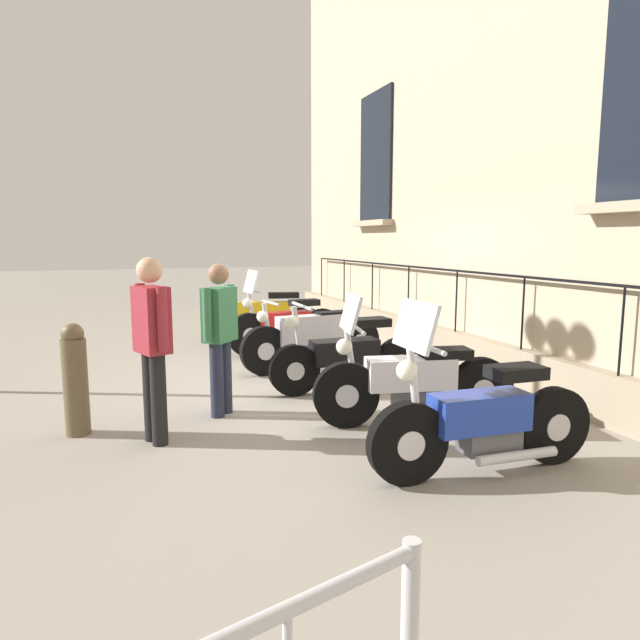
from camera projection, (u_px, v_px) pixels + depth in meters
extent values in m
plane|color=gray|center=(305.00, 382.00, 7.23)|extent=(60.00, 60.00, 0.00)
cube|color=tan|center=(492.00, 47.00, 7.50)|extent=(0.60, 13.13, 8.77)
cube|color=gray|center=(457.00, 350.00, 7.96)|extent=(0.20, 13.13, 0.53)
cube|color=black|center=(376.00, 157.00, 10.23)|extent=(0.06, 1.25, 2.30)
cube|color=tan|center=(371.00, 223.00, 10.38)|extent=(0.24, 1.45, 0.10)
cube|color=black|center=(457.00, 271.00, 7.79)|extent=(0.03, 11.03, 0.03)
cylinder|color=black|center=(322.00, 277.00, 12.98)|extent=(0.02, 0.02, 0.86)
cylinder|color=black|center=(344.00, 281.00, 11.70)|extent=(0.02, 0.02, 0.86)
cylinder|color=black|center=(372.00, 286.00, 10.41)|extent=(0.02, 0.02, 0.86)
cylinder|color=black|center=(408.00, 293.00, 9.13)|extent=(0.02, 0.02, 0.86)
cylinder|color=black|center=(456.00, 301.00, 7.85)|extent=(0.02, 0.02, 0.86)
cylinder|color=black|center=(523.00, 314.00, 6.57)|extent=(0.02, 0.02, 0.86)
cylinder|color=black|center=(622.00, 331.00, 5.29)|extent=(0.02, 0.02, 0.86)
cylinder|color=black|center=(224.00, 325.00, 10.12)|extent=(0.61, 0.23, 0.60)
cylinder|color=silver|center=(224.00, 325.00, 10.12)|extent=(0.23, 0.18, 0.21)
cylinder|color=black|center=(305.00, 322.00, 10.36)|extent=(0.61, 0.23, 0.60)
cylinder|color=silver|center=(305.00, 322.00, 10.36)|extent=(0.23, 0.18, 0.21)
cube|color=gold|center=(262.00, 312.00, 10.20)|extent=(1.01, 0.41, 0.36)
cube|color=#4C4C51|center=(268.00, 325.00, 10.25)|extent=(0.61, 0.29, 0.21)
cube|color=black|center=(284.00, 295.00, 10.22)|extent=(0.58, 0.31, 0.10)
cylinder|color=silver|center=(227.00, 304.00, 10.07)|extent=(0.17, 0.09, 0.75)
cylinder|color=silver|center=(229.00, 283.00, 10.03)|extent=(0.13, 0.53, 0.04)
sphere|color=white|center=(222.00, 293.00, 10.03)|extent=(0.16, 0.16, 0.16)
cylinder|color=silver|center=(279.00, 332.00, 10.17)|extent=(0.88, 0.23, 0.08)
cube|color=silver|center=(225.00, 275.00, 9.99)|extent=(0.20, 0.45, 0.36)
cylinder|color=black|center=(249.00, 335.00, 8.74)|extent=(0.70, 0.17, 0.69)
cylinder|color=silver|center=(249.00, 335.00, 8.74)|extent=(0.25, 0.15, 0.24)
cylinder|color=black|center=(323.00, 329.00, 9.27)|extent=(0.70, 0.17, 0.69)
cylinder|color=silver|center=(323.00, 329.00, 9.27)|extent=(0.25, 0.15, 0.24)
cube|color=red|center=(284.00, 321.00, 8.95)|extent=(0.88, 0.33, 0.29)
cube|color=#4C4C51|center=(290.00, 334.00, 9.03)|extent=(0.53, 0.25, 0.24)
cube|color=black|center=(304.00, 303.00, 9.06)|extent=(0.50, 0.27, 0.10)
cylinder|color=silver|center=(252.00, 313.00, 8.71)|extent=(0.16, 0.07, 0.69)
cylinder|color=silver|center=(255.00, 291.00, 8.68)|extent=(0.08, 0.56, 0.04)
sphere|color=white|center=(248.00, 303.00, 8.66)|extent=(0.16, 0.16, 0.16)
cylinder|color=silver|center=(303.00, 342.00, 8.99)|extent=(0.78, 0.15, 0.08)
cube|color=silver|center=(251.00, 282.00, 8.63)|extent=(0.16, 0.46, 0.36)
cylinder|color=black|center=(264.00, 351.00, 7.54)|extent=(0.69, 0.21, 0.68)
cylinder|color=silver|center=(264.00, 351.00, 7.54)|extent=(0.25, 0.17, 0.24)
cylinder|color=black|center=(358.00, 341.00, 8.23)|extent=(0.69, 0.21, 0.68)
cylinder|color=silver|center=(358.00, 341.00, 8.23)|extent=(0.25, 0.17, 0.24)
cube|color=#B2B2BC|center=(310.00, 329.00, 7.83)|extent=(0.99, 0.38, 0.40)
cube|color=#4C4C51|center=(316.00, 348.00, 7.92)|extent=(0.60, 0.28, 0.24)
cube|color=black|center=(334.00, 315.00, 7.99)|extent=(0.57, 0.29, 0.10)
cylinder|color=silver|center=(267.00, 327.00, 7.52)|extent=(0.17, 0.08, 0.65)
cylinder|color=silver|center=(271.00, 303.00, 7.50)|extent=(0.11, 0.54, 0.04)
sphere|color=white|center=(263.00, 317.00, 7.47)|extent=(0.16, 0.16, 0.16)
cylinder|color=silver|center=(333.00, 356.00, 7.90)|extent=(0.88, 0.20, 0.08)
cylinder|color=black|center=(294.00, 370.00, 6.56)|extent=(0.61, 0.12, 0.61)
cylinder|color=silver|center=(294.00, 370.00, 6.56)|extent=(0.22, 0.14, 0.21)
cylinder|color=black|center=(399.00, 362.00, 7.01)|extent=(0.61, 0.12, 0.61)
cylinder|color=silver|center=(399.00, 362.00, 7.01)|extent=(0.22, 0.14, 0.21)
cube|color=black|center=(344.00, 351.00, 6.74)|extent=(0.82, 0.33, 0.29)
cube|color=#4C4C51|center=(352.00, 368.00, 6.80)|extent=(0.49, 0.26, 0.21)
cube|color=black|center=(370.00, 322.00, 6.80)|extent=(0.46, 0.30, 0.10)
cylinder|color=silver|center=(298.00, 338.00, 6.52)|extent=(0.16, 0.06, 0.76)
cylinder|color=silver|center=(302.00, 306.00, 6.48)|extent=(0.04, 0.71, 0.04)
sphere|color=white|center=(292.00, 322.00, 6.47)|extent=(0.16, 0.16, 0.16)
cylinder|color=silver|center=(369.00, 379.00, 6.70)|extent=(0.73, 0.09, 0.08)
cylinder|color=black|center=(346.00, 395.00, 5.46)|extent=(0.66, 0.25, 0.65)
cylinder|color=silver|center=(346.00, 395.00, 5.46)|extent=(0.25, 0.18, 0.23)
cylinder|color=black|center=(481.00, 389.00, 5.66)|extent=(0.66, 0.25, 0.65)
cylinder|color=silver|center=(481.00, 389.00, 5.66)|extent=(0.25, 0.18, 0.23)
cube|color=silver|center=(410.00, 373.00, 5.52)|extent=(0.92, 0.47, 0.31)
cube|color=#4C4C51|center=(419.00, 395.00, 5.57)|extent=(0.56, 0.34, 0.23)
cube|color=black|center=(445.00, 353.00, 5.55)|extent=(0.53, 0.37, 0.10)
cylinder|color=silver|center=(351.00, 362.00, 5.42)|extent=(0.17, 0.09, 0.67)
cylinder|color=silver|center=(357.00, 328.00, 5.38)|extent=(0.17, 0.67, 0.04)
sphere|color=white|center=(344.00, 347.00, 5.38)|extent=(0.16, 0.16, 0.16)
cylinder|color=silver|center=(441.00, 410.00, 5.44)|extent=(0.79, 0.24, 0.08)
cube|color=silver|center=(351.00, 313.00, 5.35)|extent=(0.23, 0.56, 0.36)
cylinder|color=black|center=(408.00, 443.00, 4.17)|extent=(0.64, 0.13, 0.64)
cylinder|color=silver|center=(408.00, 443.00, 4.17)|extent=(0.23, 0.14, 0.22)
cylinder|color=black|center=(554.00, 425.00, 4.57)|extent=(0.64, 0.13, 0.64)
cylinder|color=silver|center=(554.00, 425.00, 4.57)|extent=(0.23, 0.14, 0.22)
cube|color=#1E389E|center=(479.00, 412.00, 4.33)|extent=(0.78, 0.32, 0.29)
cube|color=#4C4C51|center=(489.00, 437.00, 4.39)|extent=(0.47, 0.25, 0.22)
cube|color=black|center=(516.00, 372.00, 4.38)|extent=(0.44, 0.28, 0.10)
cylinder|color=silver|center=(415.00, 395.00, 4.13)|extent=(0.16, 0.07, 0.75)
cylinder|color=silver|center=(422.00, 345.00, 4.10)|extent=(0.06, 0.65, 0.04)
sphere|color=white|center=(407.00, 371.00, 4.08)|extent=(0.16, 0.16, 0.16)
cylinder|color=silver|center=(517.00, 456.00, 4.30)|extent=(0.70, 0.11, 0.08)
cube|color=silver|center=(415.00, 326.00, 4.06)|extent=(0.14, 0.53, 0.36)
cylinder|color=brown|center=(76.00, 387.00, 5.23)|extent=(0.23, 0.23, 0.91)
sphere|color=brown|center=(72.00, 334.00, 5.16)|extent=(0.20, 0.20, 0.20)
cylinder|color=black|center=(151.00, 396.00, 5.08)|extent=(0.14, 0.14, 0.83)
cylinder|color=black|center=(159.00, 400.00, 4.96)|extent=(0.14, 0.14, 0.83)
cube|color=maroon|center=(152.00, 320.00, 4.92)|extent=(0.33, 0.41, 0.59)
sphere|color=tan|center=(149.00, 270.00, 4.86)|extent=(0.23, 0.23, 0.23)
cylinder|color=maroon|center=(141.00, 314.00, 5.08)|extent=(0.09, 0.09, 0.56)
cylinder|color=maroon|center=(162.00, 319.00, 4.75)|extent=(0.09, 0.09, 0.56)
cylinder|color=#23283D|center=(217.00, 380.00, 5.75)|extent=(0.14, 0.14, 0.79)
cylinder|color=#23283D|center=(225.00, 376.00, 5.90)|extent=(0.14, 0.14, 0.79)
cube|color=#337247|center=(219.00, 314.00, 5.73)|extent=(0.40, 0.41, 0.56)
sphere|color=#8C664C|center=(218.00, 274.00, 5.67)|extent=(0.21, 0.21, 0.21)
cylinder|color=#337247|center=(207.00, 314.00, 5.53)|extent=(0.09, 0.09, 0.53)
cylinder|color=#337247|center=(231.00, 309.00, 5.93)|extent=(0.09, 0.09, 0.53)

